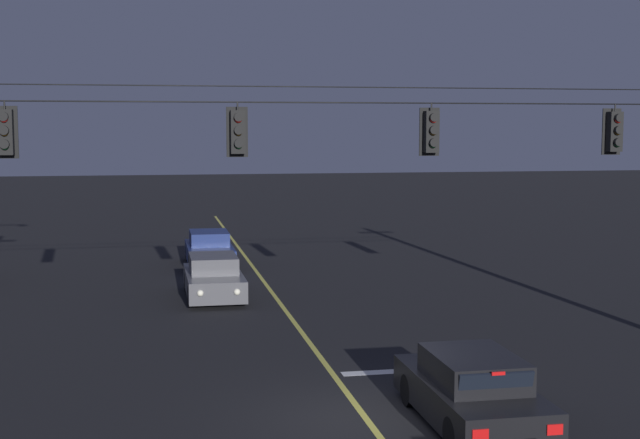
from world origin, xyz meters
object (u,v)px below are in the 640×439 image
at_px(traffic_light_leftmost, 5,132).
at_px(traffic_light_right_inner, 615,131).
at_px(traffic_light_centre, 431,132).
at_px(car_oncoming_lead, 214,278).
at_px(car_waiting_near_lane, 472,392).
at_px(car_oncoming_trailing, 209,250).
at_px(traffic_light_left_inner, 238,132).

xyz_separation_m(traffic_light_leftmost, traffic_light_right_inner, (14.02, 0.00, 0.00)).
bearing_deg(traffic_light_leftmost, traffic_light_centre, 0.00).
bearing_deg(car_oncoming_lead, car_waiting_near_lane, -74.17).
height_order(traffic_light_centre, car_waiting_near_lane, traffic_light_centre).
relative_size(traffic_light_right_inner, car_oncoming_trailing, 0.28).
bearing_deg(traffic_light_centre, car_oncoming_lead, 115.87).
xyz_separation_m(traffic_light_leftmost, traffic_light_centre, (9.41, 0.00, 0.00)).
relative_size(traffic_light_left_inner, traffic_light_centre, 1.00).
height_order(traffic_light_centre, traffic_light_right_inner, same).
distance_m(traffic_light_left_inner, traffic_light_centre, 4.49).
distance_m(traffic_light_left_inner, traffic_light_right_inner, 9.10).
bearing_deg(traffic_light_left_inner, traffic_light_centre, 0.00).
bearing_deg(car_waiting_near_lane, car_oncoming_trailing, 99.83).
bearing_deg(traffic_light_left_inner, traffic_light_right_inner, 0.00).
relative_size(car_waiting_near_lane, car_oncoming_lead, 0.98).
xyz_separation_m(traffic_light_left_inner, car_oncoming_trailing, (0.37, 15.96, -4.82)).
distance_m(traffic_light_right_inner, car_waiting_near_lane, 8.36).
relative_size(traffic_light_centre, car_waiting_near_lane, 0.28).
bearing_deg(traffic_light_centre, car_waiting_near_lane, -97.56).
bearing_deg(traffic_light_left_inner, car_oncoming_lead, 89.66).
distance_m(traffic_light_centre, car_oncoming_lead, 11.24).
relative_size(traffic_light_left_inner, car_oncoming_trailing, 0.28).
distance_m(traffic_light_leftmost, car_oncoming_lead, 11.47).
bearing_deg(traffic_light_right_inner, traffic_light_centre, 180.00).
relative_size(traffic_light_leftmost, traffic_light_centre, 1.00).
xyz_separation_m(car_waiting_near_lane, car_oncoming_trailing, (-3.53, 20.38, -0.00)).
bearing_deg(car_oncoming_lead, traffic_light_left_inner, -90.34).
xyz_separation_m(traffic_light_left_inner, traffic_light_centre, (4.49, 0.00, 0.00)).
bearing_deg(traffic_light_left_inner, traffic_light_leftmost, 180.00).
bearing_deg(traffic_light_right_inner, car_oncoming_trailing, 118.69).
xyz_separation_m(traffic_light_leftmost, car_waiting_near_lane, (8.82, -4.42, -4.82)).
bearing_deg(traffic_light_right_inner, car_waiting_near_lane, -139.64).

